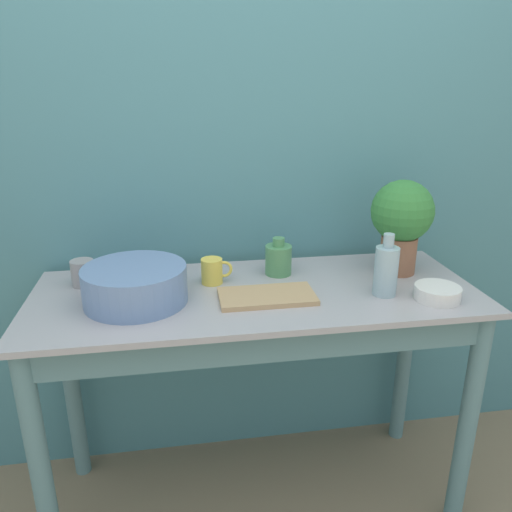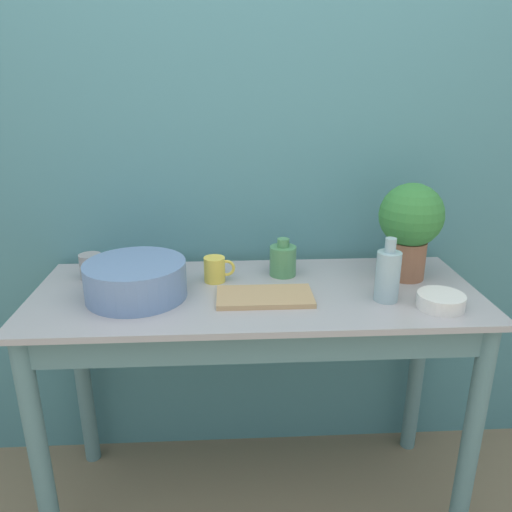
{
  "view_description": "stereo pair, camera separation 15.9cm",
  "coord_description": "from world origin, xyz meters",
  "px_view_note": "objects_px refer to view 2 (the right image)",
  "views": [
    {
      "loc": [
        -0.24,
        -1.19,
        1.51
      ],
      "look_at": [
        0.0,
        0.29,
        0.97
      ],
      "focal_mm": 35.0,
      "sensor_mm": 36.0,
      "label": 1
    },
    {
      "loc": [
        -0.08,
        -1.21,
        1.51
      ],
      "look_at": [
        0.0,
        0.29,
        0.97
      ],
      "focal_mm": 35.0,
      "sensor_mm": 36.0,
      "label": 2
    }
  ],
  "objects_px": {
    "bowl_wash_large": "(136,280)",
    "mug_grey": "(92,266)",
    "mug_yellow": "(215,269)",
    "bowl_small_enamel_white": "(441,301)",
    "bottle_tall": "(388,275)",
    "potted_plant": "(411,223)",
    "bottle_short": "(283,260)",
    "tray_board": "(265,297)"
  },
  "relations": [
    {
      "from": "bottle_short",
      "to": "bottle_tall",
      "type": "bearing_deg",
      "value": -37.55
    },
    {
      "from": "mug_grey",
      "to": "tray_board",
      "type": "distance_m",
      "value": 0.62
    },
    {
      "from": "mug_grey",
      "to": "mug_yellow",
      "type": "bearing_deg",
      "value": -6.81
    },
    {
      "from": "potted_plant",
      "to": "mug_grey",
      "type": "relative_size",
      "value": 3.0
    },
    {
      "from": "bottle_tall",
      "to": "mug_grey",
      "type": "distance_m",
      "value": 0.99
    },
    {
      "from": "bottle_short",
      "to": "bowl_small_enamel_white",
      "type": "distance_m",
      "value": 0.54
    },
    {
      "from": "bottle_short",
      "to": "mug_yellow",
      "type": "height_order",
      "value": "bottle_short"
    },
    {
      "from": "potted_plant",
      "to": "bowl_wash_large",
      "type": "distance_m",
      "value": 0.92
    },
    {
      "from": "mug_grey",
      "to": "bowl_small_enamel_white",
      "type": "xyz_separation_m",
      "value": [
        1.11,
        -0.3,
        -0.02
      ]
    },
    {
      "from": "bottle_short",
      "to": "bowl_small_enamel_white",
      "type": "bearing_deg",
      "value": -33.06
    },
    {
      "from": "potted_plant",
      "to": "tray_board",
      "type": "relative_size",
      "value": 1.1
    },
    {
      "from": "bottle_tall",
      "to": "mug_yellow",
      "type": "distance_m",
      "value": 0.57
    },
    {
      "from": "bottle_short",
      "to": "mug_yellow",
      "type": "bearing_deg",
      "value": -168.78
    },
    {
      "from": "potted_plant",
      "to": "bottle_tall",
      "type": "xyz_separation_m",
      "value": [
        -0.12,
        -0.18,
        -0.11
      ]
    },
    {
      "from": "mug_grey",
      "to": "bowl_small_enamel_white",
      "type": "distance_m",
      "value": 1.15
    },
    {
      "from": "bowl_small_enamel_white",
      "to": "tray_board",
      "type": "bearing_deg",
      "value": 170.33
    },
    {
      "from": "bottle_short",
      "to": "tray_board",
      "type": "xyz_separation_m",
      "value": [
        -0.08,
        -0.2,
        -0.05
      ]
    },
    {
      "from": "bowl_wash_large",
      "to": "mug_yellow",
      "type": "height_order",
      "value": "bowl_wash_large"
    },
    {
      "from": "bowl_small_enamel_white",
      "to": "bottle_tall",
      "type": "bearing_deg",
      "value": 157.47
    },
    {
      "from": "bottle_short",
      "to": "bowl_small_enamel_white",
      "type": "relative_size",
      "value": 0.94
    },
    {
      "from": "bowl_wash_large",
      "to": "tray_board",
      "type": "height_order",
      "value": "bowl_wash_large"
    },
    {
      "from": "bowl_wash_large",
      "to": "mug_grey",
      "type": "height_order",
      "value": "bowl_wash_large"
    },
    {
      "from": "potted_plant",
      "to": "tray_board",
      "type": "xyz_separation_m",
      "value": [
        -0.5,
        -0.15,
        -0.19
      ]
    },
    {
      "from": "potted_plant",
      "to": "mug_yellow",
      "type": "height_order",
      "value": "potted_plant"
    },
    {
      "from": "bottle_tall",
      "to": "mug_grey",
      "type": "xyz_separation_m",
      "value": [
        -0.96,
        0.23,
        -0.04
      ]
    },
    {
      "from": "bowl_wash_large",
      "to": "bottle_tall",
      "type": "xyz_separation_m",
      "value": [
        0.78,
        -0.07,
        0.03
      ]
    },
    {
      "from": "bottle_tall",
      "to": "bowl_small_enamel_white",
      "type": "xyz_separation_m",
      "value": [
        0.15,
        -0.06,
        -0.06
      ]
    },
    {
      "from": "bottle_short",
      "to": "mug_yellow",
      "type": "relative_size",
      "value": 1.26
    },
    {
      "from": "bowl_wash_large",
      "to": "mug_grey",
      "type": "bearing_deg",
      "value": 137.35
    },
    {
      "from": "mug_yellow",
      "to": "bowl_small_enamel_white",
      "type": "distance_m",
      "value": 0.73
    },
    {
      "from": "potted_plant",
      "to": "bowl_small_enamel_white",
      "type": "bearing_deg",
      "value": -83.93
    },
    {
      "from": "potted_plant",
      "to": "bottle_short",
      "type": "xyz_separation_m",
      "value": [
        -0.42,
        0.05,
        -0.14
      ]
    },
    {
      "from": "bottle_short",
      "to": "mug_grey",
      "type": "height_order",
      "value": "bottle_short"
    },
    {
      "from": "bowl_small_enamel_white",
      "to": "tray_board",
      "type": "relative_size",
      "value": 0.47
    },
    {
      "from": "bottle_short",
      "to": "tray_board",
      "type": "distance_m",
      "value": 0.22
    },
    {
      "from": "mug_grey",
      "to": "bowl_small_enamel_white",
      "type": "relative_size",
      "value": 0.78
    },
    {
      "from": "bottle_tall",
      "to": "bottle_short",
      "type": "relative_size",
      "value": 1.52
    },
    {
      "from": "bottle_tall",
      "to": "bottle_short",
      "type": "height_order",
      "value": "bottle_tall"
    },
    {
      "from": "mug_grey",
      "to": "bowl_wash_large",
      "type": "bearing_deg",
      "value": -42.65
    },
    {
      "from": "bowl_small_enamel_white",
      "to": "mug_yellow",
      "type": "bearing_deg",
      "value": 160.26
    },
    {
      "from": "bowl_small_enamel_white",
      "to": "tray_board",
      "type": "height_order",
      "value": "bowl_small_enamel_white"
    },
    {
      "from": "bowl_wash_large",
      "to": "mug_yellow",
      "type": "xyz_separation_m",
      "value": [
        0.25,
        0.11,
        -0.01
      ]
    }
  ]
}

